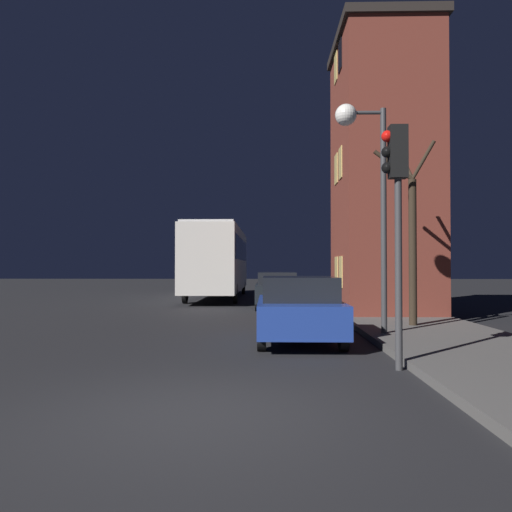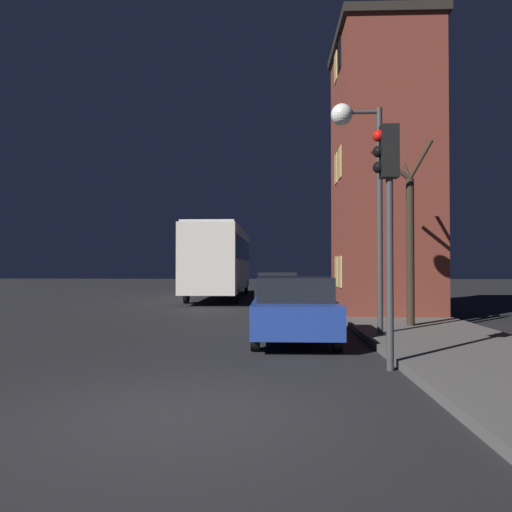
{
  "view_description": "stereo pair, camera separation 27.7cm",
  "coord_description": "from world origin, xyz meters",
  "px_view_note": "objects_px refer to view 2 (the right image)",
  "views": [
    {
      "loc": [
        0.86,
        -5.95,
        1.77
      ],
      "look_at": [
        0.4,
        13.54,
        2.14
      ],
      "focal_mm": 35.0,
      "sensor_mm": 36.0,
      "label": 1
    },
    {
      "loc": [
        1.14,
        -5.94,
        1.77
      ],
      "look_at": [
        0.4,
        13.54,
        2.14
      ],
      "focal_mm": 35.0,
      "sensor_mm": 36.0,
      "label": 2
    }
  ],
  "objects_px": {
    "traffic_light": "(388,194)",
    "car_mid_lane": "(277,290)",
    "streetlamp": "(358,157)",
    "bare_tree": "(409,237)",
    "car_near_lane": "(294,309)",
    "bus": "(220,257)"
  },
  "relations": [
    {
      "from": "bare_tree",
      "to": "car_near_lane",
      "type": "distance_m",
      "value": 4.24
    },
    {
      "from": "streetlamp",
      "to": "bare_tree",
      "type": "bearing_deg",
      "value": 44.46
    },
    {
      "from": "bare_tree",
      "to": "car_near_lane",
      "type": "height_order",
      "value": "bare_tree"
    },
    {
      "from": "streetlamp",
      "to": "bus",
      "type": "xyz_separation_m",
      "value": [
        -4.96,
        14.93,
        -2.14
      ]
    },
    {
      "from": "traffic_light",
      "to": "car_mid_lane",
      "type": "distance_m",
      "value": 12.46
    },
    {
      "from": "traffic_light",
      "to": "car_mid_lane",
      "type": "relative_size",
      "value": 1.04
    },
    {
      "from": "streetlamp",
      "to": "bare_tree",
      "type": "xyz_separation_m",
      "value": [
        1.65,
        1.62,
        -1.82
      ]
    },
    {
      "from": "car_near_lane",
      "to": "car_mid_lane",
      "type": "relative_size",
      "value": 0.98
    },
    {
      "from": "streetlamp",
      "to": "bare_tree",
      "type": "distance_m",
      "value": 2.94
    },
    {
      "from": "streetlamp",
      "to": "bare_tree",
      "type": "height_order",
      "value": "streetlamp"
    },
    {
      "from": "streetlamp",
      "to": "traffic_light",
      "type": "relative_size",
      "value": 1.33
    },
    {
      "from": "car_mid_lane",
      "to": "bus",
      "type": "bearing_deg",
      "value": 115.66
    },
    {
      "from": "streetlamp",
      "to": "bare_tree",
      "type": "relative_size",
      "value": 1.11
    },
    {
      "from": "traffic_light",
      "to": "car_mid_lane",
      "type": "height_order",
      "value": "traffic_light"
    },
    {
      "from": "streetlamp",
      "to": "bus",
      "type": "bearing_deg",
      "value": 108.39
    },
    {
      "from": "streetlamp",
      "to": "traffic_light",
      "type": "bearing_deg",
      "value": -91.49
    },
    {
      "from": "bus",
      "to": "bare_tree",
      "type": "bearing_deg",
      "value": -63.6
    },
    {
      "from": "car_mid_lane",
      "to": "traffic_light",
      "type": "bearing_deg",
      "value": -81.49
    },
    {
      "from": "bare_tree",
      "to": "car_near_lane",
      "type": "bearing_deg",
      "value": -146.56
    },
    {
      "from": "streetlamp",
      "to": "car_mid_lane",
      "type": "xyz_separation_m",
      "value": [
        -1.91,
        8.57,
        -3.6
      ]
    },
    {
      "from": "car_mid_lane",
      "to": "streetlamp",
      "type": "bearing_deg",
      "value": -77.45
    },
    {
      "from": "bare_tree",
      "to": "car_mid_lane",
      "type": "distance_m",
      "value": 8.01
    }
  ]
}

